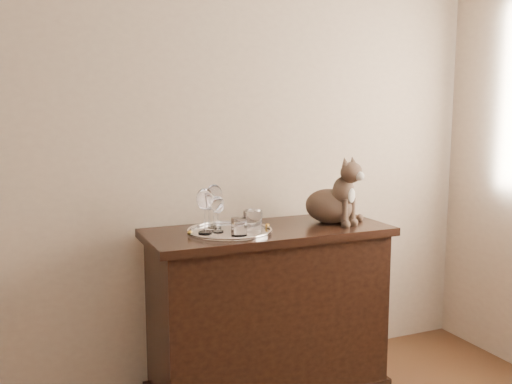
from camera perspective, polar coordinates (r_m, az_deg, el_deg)
wall_back at (r=2.84m, az=-12.57°, el=6.54°), size 4.00×0.10×2.70m
sideboard at (r=2.91m, az=1.19°, el=-11.87°), size 1.20×0.50×0.85m
tray at (r=2.69m, az=-2.63°, el=-4.02°), size 0.40×0.40×0.01m
wine_glass_a at (r=2.71m, az=-4.70°, el=-1.92°), size 0.07×0.07×0.18m
wine_glass_b at (r=2.75m, az=-4.21°, el=-1.43°), size 0.08×0.08×0.21m
wine_glass_c at (r=2.64m, az=-5.13°, el=-1.88°), size 0.08×0.08×0.21m
wine_glass_d at (r=2.66m, az=-3.84°, el=-2.21°), size 0.06×0.06×0.17m
tumbler_a at (r=2.67m, az=-0.33°, el=-2.92°), size 0.09×0.09×0.10m
tumbler_b at (r=2.59m, az=-1.70°, el=-3.50°), size 0.07×0.07×0.08m
cat at (r=2.93m, az=7.40°, el=0.29°), size 0.44×0.42×0.35m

